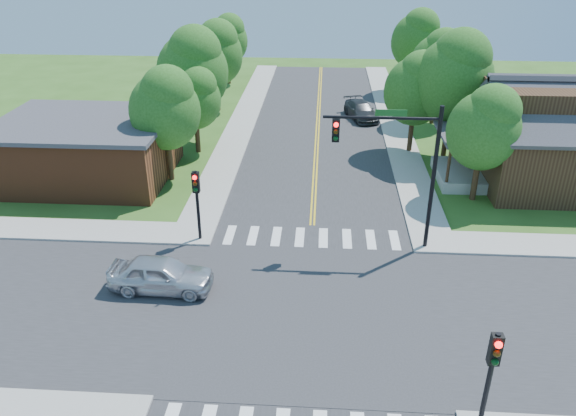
# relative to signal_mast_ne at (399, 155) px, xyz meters

# --- Properties ---
(ground) EXTENTS (100.00, 100.00, 0.00)m
(ground) POSITION_rel_signal_mast_ne_xyz_m (-3.91, -5.59, -4.85)
(ground) COLOR #31571B
(ground) RESTS_ON ground
(road_ns) EXTENTS (10.00, 90.00, 0.04)m
(road_ns) POSITION_rel_signal_mast_ne_xyz_m (-3.91, -5.59, -4.83)
(road_ns) COLOR #2D2D30
(road_ns) RESTS_ON ground
(road_ew) EXTENTS (90.00, 10.00, 0.04)m
(road_ew) POSITION_rel_signal_mast_ne_xyz_m (-3.91, -5.59, -4.83)
(road_ew) COLOR #2D2D30
(road_ew) RESTS_ON ground
(intersection_patch) EXTENTS (10.20, 10.20, 0.06)m
(intersection_patch) POSITION_rel_signal_mast_ne_xyz_m (-3.91, -5.59, -4.85)
(intersection_patch) COLOR #2D2D30
(intersection_patch) RESTS_ON ground
(sidewalk_ne) EXTENTS (40.00, 40.00, 0.14)m
(sidewalk_ne) POSITION_rel_signal_mast_ne_xyz_m (11.90, 10.23, -4.78)
(sidewalk_ne) COLOR #9E9B93
(sidewalk_ne) RESTS_ON ground
(sidewalk_nw) EXTENTS (40.00, 40.00, 0.14)m
(sidewalk_nw) POSITION_rel_signal_mast_ne_xyz_m (-19.73, 10.23, -4.78)
(sidewalk_nw) COLOR #9E9B93
(sidewalk_nw) RESTS_ON ground
(crosswalk_north) EXTENTS (8.85, 2.00, 0.01)m
(crosswalk_north) POSITION_rel_signal_mast_ne_xyz_m (-3.91, 0.61, -4.80)
(crosswalk_north) COLOR white
(crosswalk_north) RESTS_ON ground
(centerline) EXTENTS (0.30, 90.00, 0.01)m
(centerline) POSITION_rel_signal_mast_ne_xyz_m (-3.91, -5.59, -4.80)
(centerline) COLOR yellow
(centerline) RESTS_ON ground
(signal_mast_ne) EXTENTS (5.30, 0.42, 7.20)m
(signal_mast_ne) POSITION_rel_signal_mast_ne_xyz_m (0.00, 0.00, 0.00)
(signal_mast_ne) COLOR black
(signal_mast_ne) RESTS_ON ground
(signal_pole_se) EXTENTS (0.34, 0.42, 3.80)m
(signal_pole_se) POSITION_rel_signal_mast_ne_xyz_m (1.69, -11.21, -2.19)
(signal_pole_se) COLOR black
(signal_pole_se) RESTS_ON ground
(signal_pole_nw) EXTENTS (0.34, 0.42, 3.80)m
(signal_pole_nw) POSITION_rel_signal_mast_ne_xyz_m (-9.51, -0.01, -2.19)
(signal_pole_nw) COLOR black
(signal_pole_nw) RESTS_ON ground
(house_ne) EXTENTS (13.05, 8.80, 7.11)m
(house_ne) POSITION_rel_signal_mast_ne_xyz_m (11.19, 8.65, -1.52)
(house_ne) COLOR #311D11
(house_ne) RESTS_ON ground
(building_nw) EXTENTS (10.40, 8.40, 3.73)m
(building_nw) POSITION_rel_signal_mast_ne_xyz_m (-18.11, 7.61, -2.97)
(building_nw) COLOR brown
(building_nw) RESTS_ON ground
(tree_e_a) EXTENTS (4.02, 3.81, 6.83)m
(tree_e_a) POSITION_rel_signal_mast_ne_xyz_m (5.38, 5.75, -0.38)
(tree_e_a) COLOR #382314
(tree_e_a) RESTS_ON ground
(tree_e_b) EXTENTS (5.11, 4.86, 8.69)m
(tree_e_b) POSITION_rel_signal_mast_ne_xyz_m (4.87, 12.30, 0.84)
(tree_e_b) COLOR #382314
(tree_e_b) RESTS_ON ground
(tree_e_c) EXTENTS (4.41, 4.19, 7.50)m
(tree_e_c) POSITION_rel_signal_mast_ne_xyz_m (5.31, 19.91, 0.06)
(tree_e_c) COLOR #382314
(tree_e_c) RESTS_ON ground
(tree_e_d) EXTENTS (4.58, 4.35, 7.79)m
(tree_e_d) POSITION_rel_signal_mast_ne_xyz_m (4.89, 29.23, 0.25)
(tree_e_d) COLOR #382314
(tree_e_d) RESTS_ON ground
(tree_w_a) EXTENTS (4.23, 4.02, 7.20)m
(tree_w_a) POSITION_rel_signal_mast_ne_xyz_m (-12.80, 7.46, -0.14)
(tree_w_a) COLOR #382314
(tree_w_a) RESTS_ON ground
(tree_w_b) EXTENTS (4.97, 4.72, 8.44)m
(tree_w_b) POSITION_rel_signal_mast_ne_xyz_m (-12.53, 14.06, 0.68)
(tree_w_b) COLOR #382314
(tree_w_b) RESTS_ON ground
(tree_w_c) EXTENTS (4.51, 4.29, 7.67)m
(tree_w_c) POSITION_rel_signal_mast_ne_xyz_m (-12.47, 22.35, 0.17)
(tree_w_c) COLOR #382314
(tree_w_c) RESTS_ON ground
(tree_w_d) EXTENTS (4.04, 3.83, 6.86)m
(tree_w_d) POSITION_rel_signal_mast_ne_xyz_m (-13.04, 31.64, -0.36)
(tree_w_d) COLOR #382314
(tree_w_d) RESTS_ON ground
(tree_house) EXTENTS (4.18, 3.97, 7.11)m
(tree_house) POSITION_rel_signal_mast_ne_xyz_m (2.67, 13.22, -0.20)
(tree_house) COLOR #382314
(tree_house) RESTS_ON ground
(tree_bldg) EXTENTS (3.58, 3.40, 6.08)m
(tree_bldg) POSITION_rel_signal_mast_ne_xyz_m (-12.12, 12.32, -0.87)
(tree_bldg) COLOR #382314
(tree_bldg) RESTS_ON ground
(car_silver) EXTENTS (2.16, 4.64, 1.53)m
(car_silver) POSITION_rel_signal_mast_ne_xyz_m (-10.28, -4.35, -4.08)
(car_silver) COLOR silver
(car_silver) RESTS_ON ground
(car_dgrey) EXTENTS (4.44, 5.68, 1.35)m
(car_dgrey) POSITION_rel_signal_mast_ne_xyz_m (-0.41, 20.76, -4.18)
(car_dgrey) COLOR #313437
(car_dgrey) RESTS_ON ground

